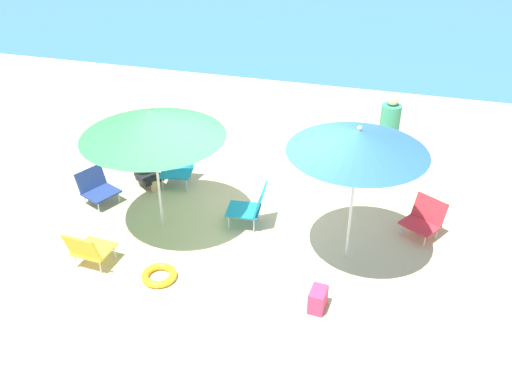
{
  "coord_description": "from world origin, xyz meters",
  "views": [
    {
      "loc": [
        1.95,
        -7.04,
        5.09
      ],
      "look_at": [
        0.02,
        -0.16,
        0.7
      ],
      "focal_mm": 39.1,
      "sensor_mm": 36.0,
      "label": 1
    }
  ],
  "objects_px": {
    "beach_chair_c": "(177,166)",
    "beach_bag": "(318,299)",
    "umbrella_green": "(152,123)",
    "umbrella_blue": "(358,141)",
    "person_a": "(144,162)",
    "beach_chair_b": "(251,205)",
    "beach_chair_a": "(424,218)",
    "person_b": "(387,140)",
    "swim_ring": "(159,275)",
    "beach_chair_d": "(89,249)",
    "beach_chair_e": "(97,187)"
  },
  "relations": [
    {
      "from": "beach_chair_c",
      "to": "beach_bag",
      "type": "relative_size",
      "value": 2.01
    },
    {
      "from": "umbrella_green",
      "to": "umbrella_blue",
      "type": "bearing_deg",
      "value": -0.18
    },
    {
      "from": "person_a",
      "to": "beach_bag",
      "type": "relative_size",
      "value": 3.04
    },
    {
      "from": "beach_chair_b",
      "to": "beach_chair_c",
      "type": "xyz_separation_m",
      "value": [
        -1.62,
        0.92,
        -0.04
      ]
    },
    {
      "from": "beach_chair_a",
      "to": "beach_chair_c",
      "type": "relative_size",
      "value": 1.15
    },
    {
      "from": "beach_chair_b",
      "to": "person_b",
      "type": "relative_size",
      "value": 0.43
    },
    {
      "from": "beach_chair_c",
      "to": "swim_ring",
      "type": "distance_m",
      "value": 2.63
    },
    {
      "from": "person_b",
      "to": "beach_chair_b",
      "type": "bearing_deg",
      "value": 47.62
    },
    {
      "from": "umbrella_blue",
      "to": "beach_chair_d",
      "type": "xyz_separation_m",
      "value": [
        -3.46,
        -1.22,
        -1.56
      ]
    },
    {
      "from": "person_b",
      "to": "swim_ring",
      "type": "xyz_separation_m",
      "value": [
        -2.76,
        -3.52,
        -0.79
      ]
    },
    {
      "from": "person_b",
      "to": "swim_ring",
      "type": "bearing_deg",
      "value": 53.88
    },
    {
      "from": "umbrella_green",
      "to": "swim_ring",
      "type": "relative_size",
      "value": 4.28
    },
    {
      "from": "umbrella_blue",
      "to": "beach_chair_a",
      "type": "distance_m",
      "value": 2.1
    },
    {
      "from": "beach_chair_b",
      "to": "beach_bag",
      "type": "bearing_deg",
      "value": 124.56
    },
    {
      "from": "person_b",
      "to": "swim_ring",
      "type": "relative_size",
      "value": 3.39
    },
    {
      "from": "beach_chair_d",
      "to": "person_a",
      "type": "distance_m",
      "value": 2.36
    },
    {
      "from": "umbrella_green",
      "to": "beach_chair_e",
      "type": "bearing_deg",
      "value": 164.09
    },
    {
      "from": "beach_chair_d",
      "to": "beach_chair_e",
      "type": "height_order",
      "value": "beach_chair_d"
    },
    {
      "from": "umbrella_blue",
      "to": "umbrella_green",
      "type": "xyz_separation_m",
      "value": [
        -2.91,
        0.01,
        -0.11
      ]
    },
    {
      "from": "beach_chair_b",
      "to": "beach_chair_a",
      "type": "bearing_deg",
      "value": -175.55
    },
    {
      "from": "umbrella_green",
      "to": "person_a",
      "type": "relative_size",
      "value": 2.3
    },
    {
      "from": "beach_chair_e",
      "to": "beach_bag",
      "type": "distance_m",
      "value": 4.34
    },
    {
      "from": "beach_chair_d",
      "to": "beach_chair_b",
      "type": "bearing_deg",
      "value": -45.2
    },
    {
      "from": "swim_ring",
      "to": "beach_chair_b",
      "type": "bearing_deg",
      "value": 61.29
    },
    {
      "from": "person_b",
      "to": "beach_chair_e",
      "type": "bearing_deg",
      "value": 24.98
    },
    {
      "from": "person_a",
      "to": "beach_chair_b",
      "type": "bearing_deg",
      "value": 16.06
    },
    {
      "from": "beach_bag",
      "to": "beach_chair_d",
      "type": "bearing_deg",
      "value": -179.19
    },
    {
      "from": "beach_chair_a",
      "to": "swim_ring",
      "type": "distance_m",
      "value": 4.06
    },
    {
      "from": "umbrella_blue",
      "to": "beach_chair_b",
      "type": "distance_m",
      "value": 2.22
    },
    {
      "from": "beach_chair_a",
      "to": "beach_chair_e",
      "type": "bearing_deg",
      "value": -53.09
    },
    {
      "from": "beach_chair_d",
      "to": "beach_bag",
      "type": "bearing_deg",
      "value": -85.09
    },
    {
      "from": "person_a",
      "to": "swim_ring",
      "type": "distance_m",
      "value": 2.67
    },
    {
      "from": "umbrella_blue",
      "to": "beach_chair_b",
      "type": "height_order",
      "value": "umbrella_blue"
    },
    {
      "from": "beach_chair_e",
      "to": "swim_ring",
      "type": "distance_m",
      "value": 2.42
    },
    {
      "from": "beach_chair_d",
      "to": "person_b",
      "type": "height_order",
      "value": "person_b"
    },
    {
      "from": "beach_chair_e",
      "to": "person_b",
      "type": "relative_size",
      "value": 0.43
    },
    {
      "from": "beach_chair_b",
      "to": "person_a",
      "type": "xyz_separation_m",
      "value": [
        -2.16,
        0.71,
        0.07
      ]
    },
    {
      "from": "beach_chair_c",
      "to": "beach_chair_d",
      "type": "bearing_deg",
      "value": -15.21
    },
    {
      "from": "umbrella_blue",
      "to": "beach_chair_e",
      "type": "relative_size",
      "value": 2.95
    },
    {
      "from": "beach_chair_d",
      "to": "swim_ring",
      "type": "relative_size",
      "value": 1.32
    },
    {
      "from": "umbrella_green",
      "to": "beach_chair_a",
      "type": "xyz_separation_m",
      "value": [
        3.96,
        0.88,
        -1.47
      ]
    },
    {
      "from": "beach_chair_b",
      "to": "swim_ring",
      "type": "xyz_separation_m",
      "value": [
        -0.87,
        -1.59,
        -0.32
      ]
    },
    {
      "from": "umbrella_green",
      "to": "beach_chair_d",
      "type": "bearing_deg",
      "value": -114.22
    },
    {
      "from": "beach_chair_b",
      "to": "person_b",
      "type": "height_order",
      "value": "person_b"
    },
    {
      "from": "person_a",
      "to": "person_b",
      "type": "distance_m",
      "value": 4.24
    },
    {
      "from": "beach_chair_c",
      "to": "person_b",
      "type": "height_order",
      "value": "person_b"
    },
    {
      "from": "umbrella_blue",
      "to": "umbrella_green",
      "type": "height_order",
      "value": "umbrella_blue"
    },
    {
      "from": "beach_chair_c",
      "to": "person_a",
      "type": "bearing_deg",
      "value": -78.37
    },
    {
      "from": "swim_ring",
      "to": "beach_bag",
      "type": "distance_m",
      "value": 2.23
    },
    {
      "from": "umbrella_green",
      "to": "beach_chair_a",
      "type": "distance_m",
      "value": 4.32
    }
  ]
}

